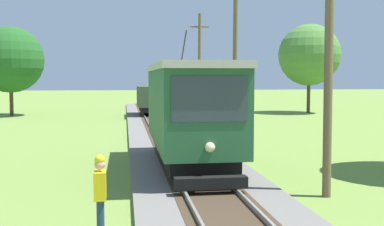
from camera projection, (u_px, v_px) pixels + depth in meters
red_tram at (190, 110)px, 16.60m from camera, size 2.60×8.54×4.79m
freight_car at (152, 99)px, 39.73m from camera, size 2.40×5.20×2.31m
utility_pole_near_tram at (329, 47)px, 12.81m from camera, size 1.40×0.34×8.19m
utility_pole_mid at (235, 58)px, 23.66m from camera, size 1.40×0.45×8.45m
utility_pole_far at (199, 67)px, 34.89m from camera, size 1.40×0.61×8.11m
track_worker at (100, 193)px, 9.48m from camera, size 0.24×0.38×1.78m
tree_left_near at (309, 55)px, 43.78m from camera, size 5.80×5.80×8.39m
tree_left_far at (10, 60)px, 40.39m from camera, size 5.76×5.76×7.79m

